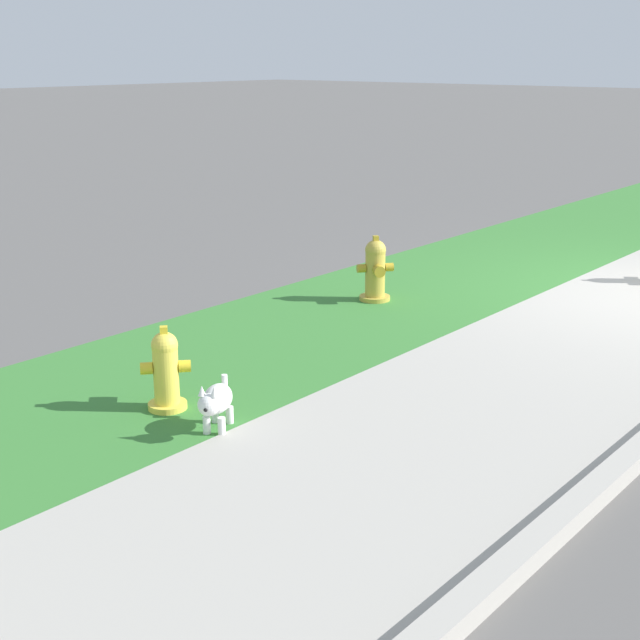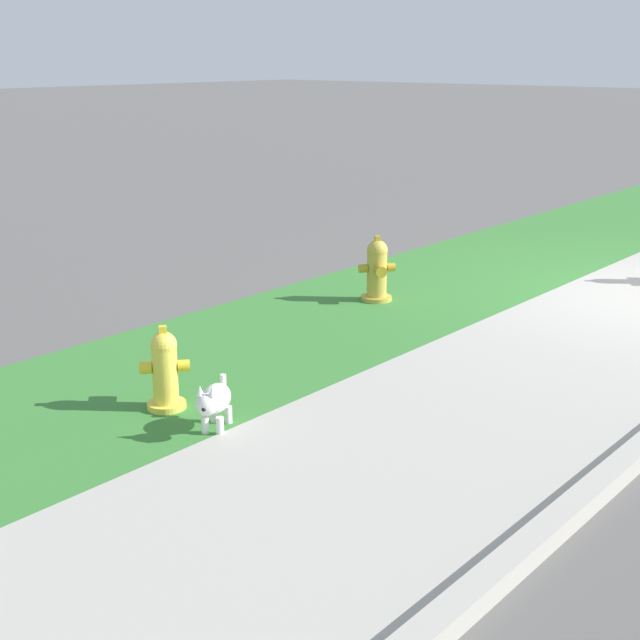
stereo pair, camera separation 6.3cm
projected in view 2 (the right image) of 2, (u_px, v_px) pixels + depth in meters
grass_verge at (482, 266)px, 11.09m from camera, size 18.00×2.42×0.01m
fire_hydrant_at_driveway at (377, 270)px, 9.47m from camera, size 0.36×0.36×0.70m
fire_hydrant_across_street at (165, 370)px, 6.58m from camera, size 0.34×0.34×0.64m
small_white_dog at (214, 401)px, 6.20m from camera, size 0.44×0.34×0.40m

